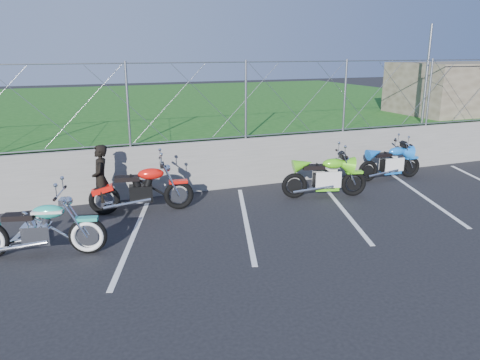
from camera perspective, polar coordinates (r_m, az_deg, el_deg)
name	(u,v)px	position (r m, az deg, el deg)	size (l,w,h in m)	color
ground	(265,237)	(9.27, 3.05, -6.94)	(90.00, 90.00, 0.00)	black
retaining_wall	(210,165)	(12.18, -3.68, 1.81)	(30.00, 0.22, 1.30)	slate
grass_field	(143,116)	(21.77, -11.80, 7.64)	(30.00, 20.00, 1.30)	#1A4E14
stone_building	(465,88)	(19.39, 25.69, 10.12)	(5.00, 3.00, 1.80)	brown
chain_link_fence	(209,101)	(11.90, -3.82, 9.55)	(28.00, 0.03, 2.00)	gray
sign_pole	(427,75)	(15.90, 21.81, 11.83)	(0.08, 0.08, 3.00)	gray
parking_lines	(295,213)	(10.60, 6.75, -4.05)	(18.29, 4.31, 0.01)	silver
cruiser_turquoise	(40,231)	(9.00, -23.20, -5.74)	(2.31, 0.82, 1.17)	black
naked_orange	(143,191)	(10.71, -11.71, -1.29)	(2.32, 0.79, 1.16)	black
sportbike_green	(326,178)	(11.75, 10.41, 0.21)	(2.11, 0.80, 1.12)	black
sportbike_blue	(391,164)	(13.84, 17.91, 1.90)	(2.01, 0.72, 1.04)	black
person_standing	(101,179)	(10.80, -16.60, 0.07)	(0.57, 0.37, 1.55)	black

